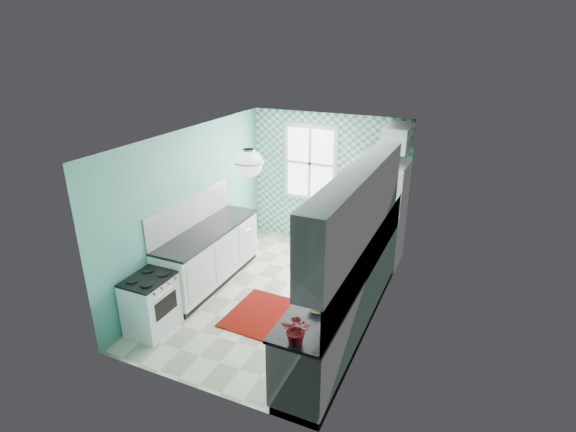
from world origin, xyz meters
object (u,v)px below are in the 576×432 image
at_px(sink, 370,236).
at_px(ceiling_light, 249,163).
at_px(stove, 151,303).
at_px(fruit_bowl, 318,309).
at_px(potted_plant, 297,330).
at_px(microwave, 385,154).
at_px(fridge, 380,213).

bearing_deg(sink, ceiling_light, -131.01).
bearing_deg(stove, fruit_bowl, -1.51).
height_order(fruit_bowl, potted_plant, potted_plant).
bearing_deg(fruit_bowl, sink, 89.89).
bearing_deg(microwave, sink, 95.88).
bearing_deg(fruit_bowl, ceiling_light, 150.12).
distance_m(stove, fruit_bowl, 2.46).
height_order(fridge, sink, fridge).
bearing_deg(potted_plant, sink, 89.92).
height_order(stove, sink, sink).
distance_m(stove, potted_plant, 2.56).
xyz_separation_m(ceiling_light, fruit_bowl, (1.20, -0.69, -1.35)).
bearing_deg(potted_plant, stove, 166.09).
bearing_deg(fruit_bowl, fridge, 91.57).
xyz_separation_m(ceiling_light, sink, (1.20, 1.53, -1.39)).
bearing_deg(potted_plant, ceiling_light, 132.88).
relative_size(stove, sink, 1.47).
bearing_deg(potted_plant, fruit_bowl, 90.00).
height_order(potted_plant, microwave, microwave).
xyz_separation_m(fruit_bowl, microwave, (-0.09, 3.29, 0.99)).
bearing_deg(microwave, ceiling_light, 67.70).
xyz_separation_m(stove, microwave, (2.31, 3.30, 1.55)).
bearing_deg(ceiling_light, fruit_bowl, -29.88).
distance_m(ceiling_light, fridge, 3.16).
xyz_separation_m(fridge, stove, (-2.31, -3.30, -0.50)).
distance_m(fridge, potted_plant, 3.90).
distance_m(ceiling_light, fruit_bowl, 1.94).
distance_m(stove, sink, 3.32).
relative_size(fruit_bowl, potted_plant, 0.73).
bearing_deg(ceiling_light, potted_plant, -47.12).
distance_m(sink, microwave, 1.49).
xyz_separation_m(stove, fruit_bowl, (2.40, 0.01, 0.55)).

